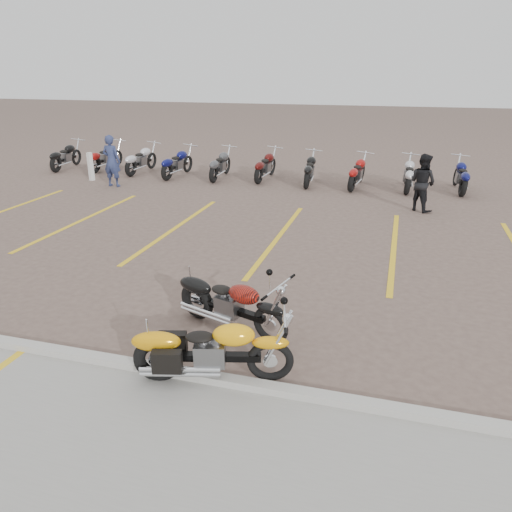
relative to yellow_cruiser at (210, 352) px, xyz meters
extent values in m
plane|color=#735D52|center=(-0.54, 1.96, -0.42)|extent=(100.00, 100.00, 0.00)
cube|color=#ADAAA3|center=(-0.54, -0.04, -0.36)|extent=(60.00, 0.18, 0.12)
torus|color=black|center=(0.75, 0.20, -0.13)|extent=(0.61, 0.25, 0.60)
torus|color=black|center=(-0.64, -0.17, -0.13)|extent=(0.66, 0.32, 0.64)
cube|color=black|center=(0.05, 0.01, -0.07)|extent=(1.20, 0.42, 0.09)
cube|color=slate|center=(0.01, 0.00, -0.01)|extent=(0.45, 0.37, 0.32)
ellipsoid|color=#FFAD0D|center=(0.31, 0.08, 0.27)|extent=(0.60, 0.43, 0.28)
ellipsoid|color=black|center=(-0.11, -0.03, 0.23)|extent=(0.41, 0.33, 0.11)
torus|color=black|center=(0.53, 1.13, -0.13)|extent=(0.60, 0.29, 0.60)
torus|color=black|center=(-0.81, 1.59, -0.13)|extent=(0.65, 0.35, 0.63)
cube|color=black|center=(-0.14, 1.36, -0.07)|extent=(1.16, 0.49, 0.09)
cube|color=slate|center=(-0.19, 1.37, -0.02)|extent=(0.45, 0.39, 0.31)
ellipsoid|color=black|center=(0.10, 1.27, 0.26)|extent=(0.60, 0.45, 0.28)
ellipsoid|color=black|center=(-0.30, 1.41, 0.22)|extent=(0.42, 0.34, 0.11)
imported|color=navy|center=(-7.31, 9.78, 0.45)|extent=(0.65, 0.44, 1.74)
imported|color=black|center=(2.76, 9.43, 0.39)|extent=(1.00, 0.97, 1.62)
cube|color=silver|center=(-8.58, 10.40, 0.08)|extent=(0.19, 0.19, 1.00)
camera|label=1|loc=(2.11, -5.14, 3.41)|focal=35.00mm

